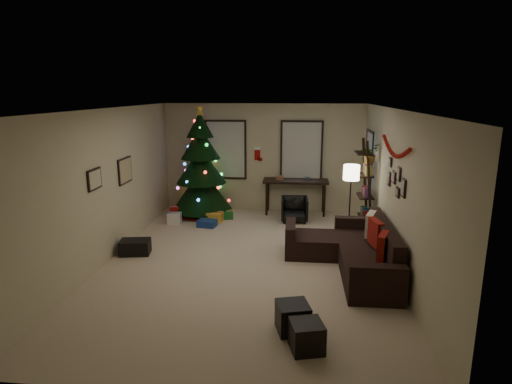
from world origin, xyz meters
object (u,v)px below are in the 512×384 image
(desk_chair, at_px, (294,209))
(sofa, at_px, (353,252))
(desk, at_px, (296,184))
(christmas_tree, at_px, (201,170))
(bookshelf, at_px, (366,190))

(desk_chair, bearing_deg, sofa, -70.46)
(desk_chair, bearing_deg, desk, 86.61)
(sofa, distance_m, desk_chair, 2.82)
(christmas_tree, xyz_separation_m, desk_chair, (2.28, -0.32, -0.84))
(desk, bearing_deg, christmas_tree, -171.87)
(sofa, xyz_separation_m, bookshelf, (0.44, 1.77, 0.71))
(desk, height_order, bookshelf, bookshelf)
(desk, bearing_deg, sofa, -72.44)
(sofa, bearing_deg, christmas_tree, 138.54)
(christmas_tree, xyz_separation_m, desk, (2.29, 0.33, -0.37))
(christmas_tree, xyz_separation_m, bookshelf, (3.77, -1.17, -0.15))
(christmas_tree, bearing_deg, desk, 8.13)
(sofa, xyz_separation_m, desk_chair, (-1.05, 2.62, 0.02))
(desk, bearing_deg, desk_chair, -91.14)
(desk, distance_m, desk_chair, 0.80)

